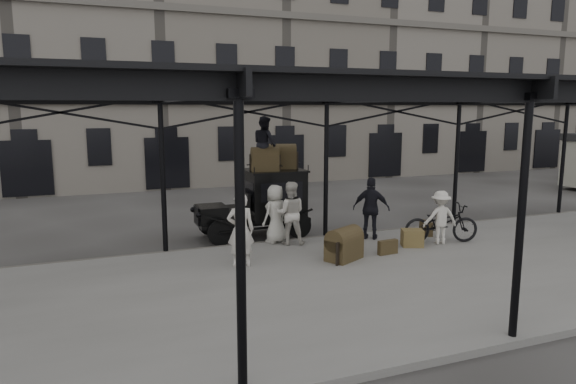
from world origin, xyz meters
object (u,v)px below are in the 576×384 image
Objects in this scene: porter_left at (241,230)px; steamer_trunk_roof_near at (265,161)px; steamer_trunk_platform at (344,246)px; taxi at (265,200)px; porter_official at (371,208)px; bicycle at (441,223)px.

steamer_trunk_roof_near is at bearing -105.89° from porter_left.
steamer_trunk_platform is (2.72, -0.47, -0.58)m from porter_left.
steamer_trunk_platform is (0.94, -3.81, -0.69)m from taxi.
taxi reaches higher than steamer_trunk_platform.
porter_official is 3.66m from steamer_trunk_roof_near.
steamer_trunk_platform is at bearing 114.69° from bicycle.
porter_left is 2.20× the size of steamer_trunk_roof_near.
porter_official is at bearing -38.15° from taxi.
porter_official is 2.22× the size of steamer_trunk_roof_near.
porter_left is at bearing 141.71° from steamer_trunk_platform.
steamer_trunk_platform is (-3.54, -0.53, -0.22)m from bicycle.
steamer_trunk_roof_near is at bearing 2.97° from porter_official.
porter_official is (4.51, 1.20, 0.01)m from porter_left.
taxi reaches higher than porter_official.
taxi is 3.47m from porter_official.
porter_left reaches higher than bicycle.
steamer_trunk_platform is (-1.79, -1.67, -0.59)m from porter_official.
porter_official is 1.91× the size of steamer_trunk_platform.
bicycle reaches higher than steamer_trunk_platform.
porter_official reaches higher than steamer_trunk_platform.
bicycle is at bearing -166.43° from porter_left.
taxi is at bearing 69.93° from bicycle.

